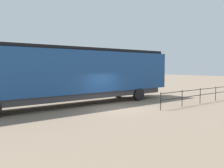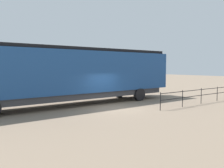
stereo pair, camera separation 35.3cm
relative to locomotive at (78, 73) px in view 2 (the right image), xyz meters
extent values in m
plane|color=#84705B|center=(3.12, 1.18, -2.41)|extent=(120.00, 120.00, 0.00)
cube|color=navy|center=(0.00, -0.61, 0.13)|extent=(3.06, 18.03, 3.08)
cube|color=black|center=(0.00, 7.01, -0.33)|extent=(2.94, 2.80, 2.16)
cube|color=black|center=(0.00, -0.61, 1.79)|extent=(2.76, 17.31, 0.24)
cube|color=#38383D|center=(0.00, -0.61, -1.64)|extent=(2.76, 16.59, 0.45)
cylinder|color=black|center=(-1.38, 5.16, -1.86)|extent=(0.30, 1.10, 1.10)
cylinder|color=black|center=(1.38, 5.16, -1.86)|extent=(0.30, 1.10, 1.10)
cube|color=black|center=(5.54, 9.07, -1.29)|extent=(0.04, 11.96, 0.04)
cube|color=black|center=(5.54, 9.07, -1.74)|extent=(0.04, 11.96, 0.04)
cylinder|color=black|center=(5.54, 3.09, -1.80)|extent=(0.05, 0.05, 1.22)
cylinder|color=black|center=(5.54, 5.48, -1.80)|extent=(0.05, 0.05, 1.22)
cylinder|color=black|center=(5.54, 7.88, -1.80)|extent=(0.05, 0.05, 1.22)
cylinder|color=black|center=(5.54, 10.27, -1.80)|extent=(0.05, 0.05, 1.22)
camera|label=1|loc=(15.76, -9.16, 0.52)|focal=37.89mm
camera|label=2|loc=(15.98, -8.88, 0.52)|focal=37.89mm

